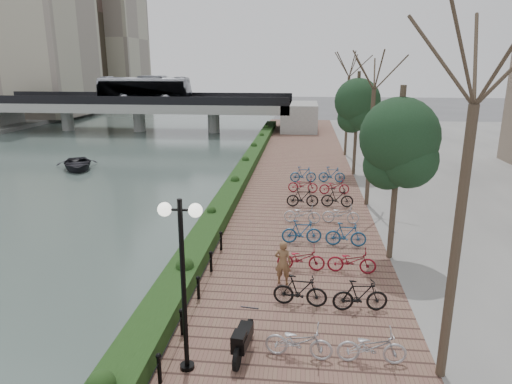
# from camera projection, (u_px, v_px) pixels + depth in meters

# --- Properties ---
(river_water) EXTENTS (30.00, 130.00, 0.02)m
(river_water) POSITION_uv_depth(u_px,v_px,m) (50.00, 167.00, 35.45)
(river_water) COLOR #41514C
(river_water) RESTS_ON ground
(promenade) EXTENTS (8.00, 75.00, 0.50)m
(promenade) POSITION_uv_depth(u_px,v_px,m) (292.00, 199.00, 26.27)
(promenade) COLOR brown
(promenade) RESTS_ON ground
(hedge) EXTENTS (1.10, 56.00, 0.60)m
(hedge) POSITION_uv_depth(u_px,v_px,m) (240.00, 178.00, 28.86)
(hedge) COLOR #1C3513
(hedge) RESTS_ON promenade
(chain_fence) EXTENTS (0.10, 14.10, 0.70)m
(chain_fence) POSITION_uv_depth(u_px,v_px,m) (172.00, 344.00, 11.52)
(chain_fence) COLOR black
(chain_fence) RESTS_ON promenade
(lamppost) EXTENTS (1.02, 0.32, 4.32)m
(lamppost) POSITION_uv_depth(u_px,v_px,m) (182.00, 248.00, 10.33)
(lamppost) COLOR black
(lamppost) RESTS_ON promenade
(motorcycle) EXTENTS (0.67, 1.63, 0.99)m
(motorcycle) POSITION_uv_depth(u_px,v_px,m) (243.00, 337.00, 11.60)
(motorcycle) COLOR black
(motorcycle) RESTS_ON promenade
(pedestrian) EXTENTS (0.61, 0.45, 1.54)m
(pedestrian) POSITION_uv_depth(u_px,v_px,m) (283.00, 263.00, 15.30)
(pedestrian) COLOR brown
(pedestrian) RESTS_ON promenade
(bicycle_parking) EXTENTS (2.40, 19.89, 1.00)m
(bicycle_parking) POSITION_uv_depth(u_px,v_px,m) (323.00, 223.00, 19.97)
(bicycle_parking) COLOR #B5B5BA
(bicycle_parking) RESTS_ON promenade
(street_trees) EXTENTS (3.20, 37.12, 6.80)m
(street_trees) POSITION_uv_depth(u_px,v_px,m) (380.00, 158.00, 20.33)
(street_trees) COLOR #3C3223
(street_trees) RESTS_ON promenade
(bridge) EXTENTS (36.00, 10.77, 6.50)m
(bridge) POSITION_uv_depth(u_px,v_px,m) (140.00, 103.00, 53.69)
(bridge) COLOR gray
(bridge) RESTS_ON ground
(boat) EXTENTS (4.67, 5.17, 0.88)m
(boat) POSITION_uv_depth(u_px,v_px,m) (77.00, 164.00, 34.56)
(boat) COLOR black
(boat) RESTS_ON river_water
(far_buildings) EXTENTS (35.00, 38.00, 38.00)m
(far_buildings) POSITION_uv_depth(u_px,v_px,m) (18.00, 11.00, 73.03)
(far_buildings) COLOR #A29C87
(far_buildings) RESTS_ON far_bank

